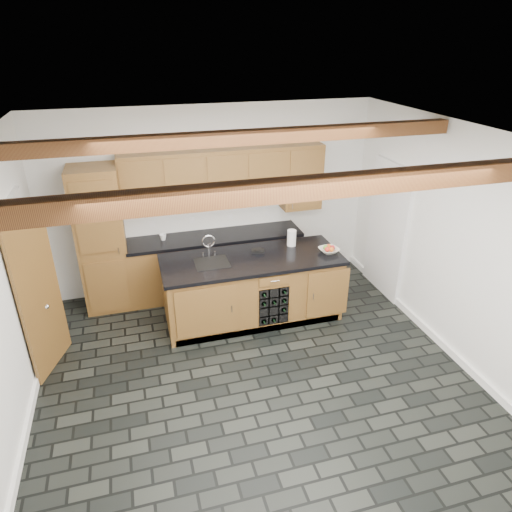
{
  "coord_description": "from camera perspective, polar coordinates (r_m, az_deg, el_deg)",
  "views": [
    {
      "loc": [
        -1.17,
        -4.05,
        3.67
      ],
      "look_at": [
        0.22,
        0.8,
        1.21
      ],
      "focal_mm": 32.0,
      "sensor_mm": 36.0,
      "label": 1
    }
  ],
  "objects": [
    {
      "name": "back_cabinetry",
      "position": [
        6.89,
        -8.06,
        2.75
      ],
      "size": [
        3.65,
        0.62,
        2.2
      ],
      "color": "brown",
      "rests_on": "ground"
    },
    {
      "name": "paper_towel",
      "position": [
        6.54,
        4.47,
        2.27
      ],
      "size": [
        0.13,
        0.13,
        0.23
      ],
      "primitive_type": "cylinder",
      "color": "white",
      "rests_on": "island"
    },
    {
      "name": "ground",
      "position": [
        5.59,
        0.1,
        -15.01
      ],
      "size": [
        5.0,
        5.0,
        0.0
      ],
      "primitive_type": "plane",
      "color": "black",
      "rests_on": "ground"
    },
    {
      "name": "fruit_cluster",
      "position": [
        6.4,
        9.12,
        0.99
      ],
      "size": [
        0.16,
        0.17,
        0.07
      ],
      "color": "#B0171F",
      "rests_on": "fruit_bowl"
    },
    {
      "name": "kitchen_scale",
      "position": [
        6.34,
        0.25,
        0.66
      ],
      "size": [
        0.2,
        0.15,
        0.05
      ],
      "rotation": [
        0.0,
        0.0,
        -0.32
      ],
      "color": "black",
      "rests_on": "island"
    },
    {
      "name": "room_shell",
      "position": [
        5.17,
        -2.42,
        1.52
      ],
      "size": [
        5.01,
        5.0,
        5.0
      ],
      "color": "white",
      "rests_on": "ground"
    },
    {
      "name": "fruit_bowl",
      "position": [
        6.41,
        9.1,
        0.7
      ],
      "size": [
        0.3,
        0.3,
        0.07
      ],
      "primitive_type": "imported",
      "rotation": [
        0.0,
        0.0,
        0.15
      ],
      "color": "beige",
      "rests_on": "island"
    },
    {
      "name": "mug",
      "position": [
        6.86,
        -11.54,
        2.32
      ],
      "size": [
        0.11,
        0.11,
        0.09
      ],
      "primitive_type": "imported",
      "rotation": [
        0.0,
        0.0,
        -0.18
      ],
      "color": "white",
      "rests_on": "back_cabinetry"
    },
    {
      "name": "faucet",
      "position": [
        6.1,
        -5.62,
        -0.46
      ],
      "size": [
        0.45,
        0.4,
        0.34
      ],
      "color": "black",
      "rests_on": "island"
    },
    {
      "name": "island",
      "position": [
        6.4,
        -0.43,
        -4.05
      ],
      "size": [
        2.48,
        0.96,
        0.93
      ],
      "color": "brown",
      "rests_on": "ground"
    }
  ]
}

